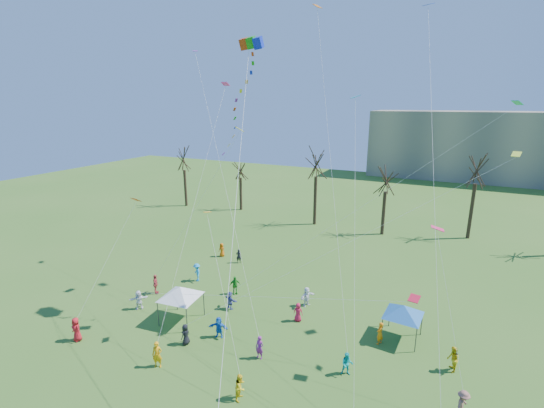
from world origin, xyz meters
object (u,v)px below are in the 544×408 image
at_px(canopy_tent_blue, 404,310).
at_px(distant_building, 514,147).
at_px(big_box_kite, 242,107).
at_px(canopy_tent_white, 180,292).

bearing_deg(canopy_tent_blue, distant_building, 78.97).
height_order(distant_building, big_box_kite, big_box_kite).
height_order(distant_building, canopy_tent_white, distant_building).
xyz_separation_m(distant_building, canopy_tent_white, (-29.95, -75.75, -4.98)).
bearing_deg(big_box_kite, distant_building, 70.21).
xyz_separation_m(distant_building, big_box_kite, (-26.02, -72.31, 9.08)).
bearing_deg(canopy_tent_blue, canopy_tent_white, -162.48).
height_order(big_box_kite, canopy_tent_white, big_box_kite).
height_order(canopy_tent_white, canopy_tent_blue, canopy_tent_white).
bearing_deg(canopy_tent_white, distant_building, 68.43).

